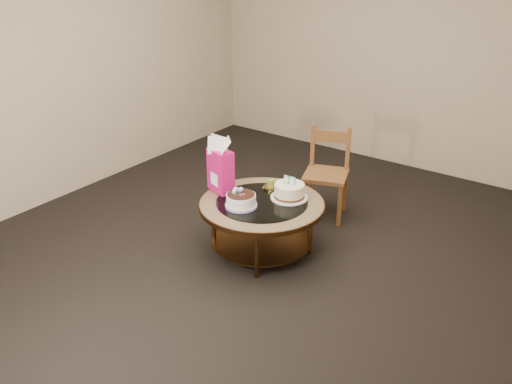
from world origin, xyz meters
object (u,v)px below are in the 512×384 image
Objects in this scene: cream_cake at (289,191)px; gift_bag at (220,165)px; decorated_cake at (241,201)px; dining_chair at (327,173)px; coffee_table at (262,210)px.

cream_cake is 0.65× the size of gift_bag.
decorated_cake is 0.31× the size of dining_chair.
dining_chair reaches higher than coffee_table.
dining_chair is at bearing 84.61° from coffee_table.
gift_bag is 1.09m from dining_chair.
decorated_cake is 1.09m from dining_chair.
coffee_table is at bearing -114.89° from dining_chair.
cream_cake is at bearing 52.22° from coffee_table.
coffee_table is at bearing -128.80° from cream_cake.
coffee_table is 0.27m from cream_cake.
decorated_cake is at bearing -117.15° from coffee_table.
coffee_table is at bearing 22.49° from gift_bag.
dining_chair is at bearing 93.49° from cream_cake.
cream_cake is 0.73m from dining_chair.
dining_chair reaches higher than decorated_cake.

